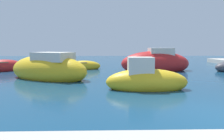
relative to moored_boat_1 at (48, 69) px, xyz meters
The scene contains 5 objects.
moored_boat_1 is the anchor object (origin of this frame).
moored_boat_2 9.37m from the moored_boat_1, 28.09° to the left, with size 6.18×2.74×2.54m.
moored_boat_3 6.86m from the moored_boat_1, 30.71° to the right, with size 4.20×1.64×1.95m.
moored_boat_4 5.97m from the moored_boat_1, 73.32° to the left, with size 3.34×1.65×1.06m.
moored_boat_6 6.90m from the moored_boat_1, 139.45° to the left, with size 3.72×3.27×1.31m.
Camera 1 is at (-3.90, -5.99, 2.20)m, focal length 32.98 mm.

